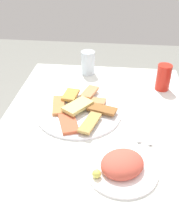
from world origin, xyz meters
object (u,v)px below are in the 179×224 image
at_px(salad_plate_greens, 122,166).
at_px(drinking_glass, 88,63).
at_px(pide_platter, 79,111).
at_px(dining_table, 97,140).
at_px(spoon, 146,129).
at_px(soda_can, 163,77).
at_px(paper_napkin, 141,129).
at_px(fork, 136,128).

xyz_separation_m(salad_plate_greens, drinking_glass, (-0.68, -0.18, 0.04)).
distance_m(pide_platter, drinking_glass, 0.38).
xyz_separation_m(dining_table, spoon, (0.03, 0.19, 0.10)).
xyz_separation_m(soda_can, paper_napkin, (0.33, -0.11, -0.06)).
distance_m(dining_table, drinking_glass, 0.46).
relative_size(dining_table, pide_platter, 2.87).
relative_size(dining_table, spoon, 5.57).
height_order(soda_can, drinking_glass, soda_can).
height_order(paper_napkin, fork, fork).
xyz_separation_m(paper_napkin, spoon, (-0.00, 0.02, 0.00)).
distance_m(drinking_glass, fork, 0.52).
bearing_deg(dining_table, drinking_glass, -168.69).
relative_size(pide_platter, spoon, 1.94).
height_order(pide_platter, paper_napkin, pide_platter).
relative_size(drinking_glass, paper_napkin, 0.83).
distance_m(pide_platter, fork, 0.25).
distance_m(dining_table, fork, 0.19).
distance_m(dining_table, spoon, 0.22).
xyz_separation_m(dining_table, pide_platter, (-0.05, -0.08, 0.11)).
bearing_deg(salad_plate_greens, spoon, 157.56).
bearing_deg(paper_napkin, fork, -90.00).
bearing_deg(spoon, pide_platter, -113.74).
relative_size(salad_plate_greens, drinking_glass, 1.91).
xyz_separation_m(pide_platter, soda_can, (-0.25, 0.36, 0.05)).
xyz_separation_m(pide_platter, salad_plate_greens, (0.30, 0.18, 0.01)).
bearing_deg(paper_napkin, pide_platter, -108.47).
xyz_separation_m(drinking_glass, spoon, (0.46, 0.27, -0.05)).
distance_m(salad_plate_greens, drinking_glass, 0.70).
bearing_deg(paper_napkin, spoon, 90.00).
bearing_deg(paper_napkin, drinking_glass, -150.81).
xyz_separation_m(pide_platter, fork, (0.08, 0.23, -0.01)).
bearing_deg(soda_can, drinking_glass, -109.08).
relative_size(salad_plate_greens, spoon, 1.24).
height_order(dining_table, spoon, spoon).
xyz_separation_m(dining_table, fork, (0.03, 0.15, 0.10)).
bearing_deg(soda_can, paper_napkin, -18.84).
xyz_separation_m(salad_plate_greens, paper_napkin, (-0.22, 0.07, -0.02)).
relative_size(pide_platter, fork, 2.23).
bearing_deg(spoon, fork, -96.43).
relative_size(dining_table, drinking_glass, 8.58).
distance_m(soda_can, paper_napkin, 0.35).
height_order(dining_table, drinking_glass, drinking_glass).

